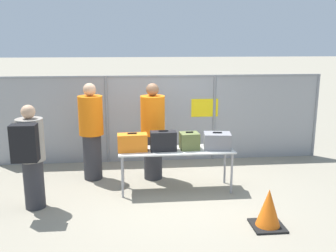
{
  "coord_description": "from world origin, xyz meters",
  "views": [
    {
      "loc": [
        -0.64,
        -6.18,
        2.61
      ],
      "look_at": [
        0.04,
        0.71,
        1.05
      ],
      "focal_mm": 40.0,
      "sensor_mm": 36.0,
      "label": 1
    }
  ],
  "objects_px": {
    "utility_trailer": "(187,118)",
    "traffic_cone": "(268,210)",
    "suitcase_olive": "(189,141)",
    "suitcase_grey": "(217,141)",
    "security_worker_far": "(91,130)",
    "inspection_table": "(176,153)",
    "traveler_hooded": "(30,154)",
    "suitcase_black": "(163,141)",
    "security_worker_near": "(153,130)",
    "suitcase_orange": "(132,143)"
  },
  "relations": [
    {
      "from": "suitcase_orange",
      "to": "suitcase_olive",
      "type": "relative_size",
      "value": 1.51
    },
    {
      "from": "suitcase_grey",
      "to": "utility_trailer",
      "type": "distance_m",
      "value": 4.48
    },
    {
      "from": "suitcase_black",
      "to": "security_worker_far",
      "type": "xyz_separation_m",
      "value": [
        -1.31,
        0.78,
        0.03
      ]
    },
    {
      "from": "inspection_table",
      "to": "utility_trailer",
      "type": "bearing_deg",
      "value": 79.2
    },
    {
      "from": "suitcase_olive",
      "to": "security_worker_near",
      "type": "relative_size",
      "value": 0.18
    },
    {
      "from": "inspection_table",
      "to": "utility_trailer",
      "type": "xyz_separation_m",
      "value": [
        0.84,
        4.43,
        -0.28
      ]
    },
    {
      "from": "suitcase_olive",
      "to": "security_worker_far",
      "type": "xyz_separation_m",
      "value": [
        -1.77,
        0.73,
        0.06
      ]
    },
    {
      "from": "suitcase_orange",
      "to": "security_worker_near",
      "type": "height_order",
      "value": "security_worker_near"
    },
    {
      "from": "security_worker_near",
      "to": "traffic_cone",
      "type": "bearing_deg",
      "value": 113.05
    },
    {
      "from": "suitcase_olive",
      "to": "utility_trailer",
      "type": "height_order",
      "value": "suitcase_olive"
    },
    {
      "from": "suitcase_black",
      "to": "security_worker_near",
      "type": "relative_size",
      "value": 0.24
    },
    {
      "from": "suitcase_olive",
      "to": "suitcase_black",
      "type": "bearing_deg",
      "value": -173.48
    },
    {
      "from": "suitcase_grey",
      "to": "security_worker_far",
      "type": "bearing_deg",
      "value": 161.47
    },
    {
      "from": "suitcase_orange",
      "to": "traveler_hooded",
      "type": "height_order",
      "value": "traveler_hooded"
    },
    {
      "from": "inspection_table",
      "to": "suitcase_olive",
      "type": "distance_m",
      "value": 0.31
    },
    {
      "from": "suitcase_olive",
      "to": "security_worker_far",
      "type": "distance_m",
      "value": 1.92
    },
    {
      "from": "suitcase_black",
      "to": "suitcase_grey",
      "type": "distance_m",
      "value": 0.96
    },
    {
      "from": "suitcase_orange",
      "to": "utility_trailer",
      "type": "distance_m",
      "value": 4.76
    },
    {
      "from": "suitcase_black",
      "to": "utility_trailer",
      "type": "xyz_separation_m",
      "value": [
        1.08,
        4.48,
        -0.51
      ]
    },
    {
      "from": "traveler_hooded",
      "to": "traffic_cone",
      "type": "height_order",
      "value": "traveler_hooded"
    },
    {
      "from": "suitcase_black",
      "to": "traffic_cone",
      "type": "bearing_deg",
      "value": -46.43
    },
    {
      "from": "utility_trailer",
      "to": "security_worker_near",
      "type": "bearing_deg",
      "value": -107.84
    },
    {
      "from": "suitcase_grey",
      "to": "security_worker_near",
      "type": "relative_size",
      "value": 0.27
    },
    {
      "from": "security_worker_near",
      "to": "suitcase_orange",
      "type": "bearing_deg",
      "value": 46.77
    },
    {
      "from": "suitcase_orange",
      "to": "suitcase_olive",
      "type": "height_order",
      "value": "suitcase_orange"
    },
    {
      "from": "inspection_table",
      "to": "security_worker_far",
      "type": "bearing_deg",
      "value": 154.44
    },
    {
      "from": "suitcase_grey",
      "to": "utility_trailer",
      "type": "relative_size",
      "value": 0.12
    },
    {
      "from": "inspection_table",
      "to": "security_worker_far",
      "type": "relative_size",
      "value": 1.08
    },
    {
      "from": "inspection_table",
      "to": "suitcase_grey",
      "type": "bearing_deg",
      "value": -1.78
    },
    {
      "from": "security_worker_far",
      "to": "traffic_cone",
      "type": "distance_m",
      "value": 3.57
    },
    {
      "from": "suitcase_grey",
      "to": "traveler_hooded",
      "type": "height_order",
      "value": "traveler_hooded"
    },
    {
      "from": "inspection_table",
      "to": "traveler_hooded",
      "type": "relative_size",
      "value": 1.2
    },
    {
      "from": "traveler_hooded",
      "to": "utility_trailer",
      "type": "bearing_deg",
      "value": 42.4
    },
    {
      "from": "traveler_hooded",
      "to": "security_worker_far",
      "type": "bearing_deg",
      "value": 43.28
    },
    {
      "from": "suitcase_olive",
      "to": "suitcase_grey",
      "type": "bearing_deg",
      "value": -3.3
    },
    {
      "from": "suitcase_black",
      "to": "traveler_hooded",
      "type": "relative_size",
      "value": 0.27
    },
    {
      "from": "suitcase_black",
      "to": "traffic_cone",
      "type": "relative_size",
      "value": 0.78
    },
    {
      "from": "traveler_hooded",
      "to": "utility_trailer",
      "type": "xyz_separation_m",
      "value": [
        3.19,
        4.99,
        -0.5
      ]
    },
    {
      "from": "suitcase_olive",
      "to": "security_worker_near",
      "type": "xyz_separation_m",
      "value": [
        -0.61,
        0.63,
        0.06
      ]
    },
    {
      "from": "suitcase_black",
      "to": "traffic_cone",
      "type": "height_order",
      "value": "suitcase_black"
    },
    {
      "from": "security_worker_far",
      "to": "utility_trailer",
      "type": "height_order",
      "value": "security_worker_far"
    },
    {
      "from": "security_worker_near",
      "to": "traffic_cone",
      "type": "xyz_separation_m",
      "value": [
        1.53,
        -2.14,
        -0.69
      ]
    },
    {
      "from": "traveler_hooded",
      "to": "utility_trailer",
      "type": "distance_m",
      "value": 5.94
    },
    {
      "from": "traveler_hooded",
      "to": "security_worker_far",
      "type": "height_order",
      "value": "security_worker_far"
    },
    {
      "from": "inspection_table",
      "to": "suitcase_olive",
      "type": "relative_size",
      "value": 5.86
    },
    {
      "from": "utility_trailer",
      "to": "traffic_cone",
      "type": "distance_m",
      "value": 5.94
    },
    {
      "from": "traveler_hooded",
      "to": "utility_trailer",
      "type": "relative_size",
      "value": 0.4
    },
    {
      "from": "inspection_table",
      "to": "suitcase_grey",
      "type": "height_order",
      "value": "suitcase_grey"
    },
    {
      "from": "suitcase_orange",
      "to": "suitcase_grey",
      "type": "distance_m",
      "value": 1.49
    },
    {
      "from": "suitcase_black",
      "to": "suitcase_grey",
      "type": "bearing_deg",
      "value": 1.48
    }
  ]
}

